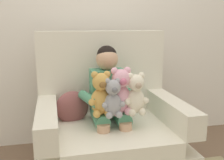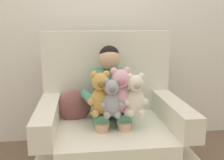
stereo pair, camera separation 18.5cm
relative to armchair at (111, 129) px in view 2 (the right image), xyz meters
The scene contains 8 objects.
back_wall 1.17m from the armchair, 90.00° to the left, with size 6.00×0.10×2.60m, color silver.
armchair is the anchor object (origin of this frame).
seated_child 0.28m from the armchair, 163.32° to the right, with size 0.45×0.39×0.82m.
plush_grey 0.37m from the armchair, 94.60° to the right, with size 0.16×0.13×0.27m.
plush_cream 0.40m from the armchair, 49.20° to the right, with size 0.18×0.15×0.30m.
plush_honey 0.37m from the armchair, 120.61° to the right, with size 0.19×0.15×0.32m.
plush_pink 0.37m from the armchair, 69.99° to the right, with size 0.20×0.16×0.34m.
throw_pillow 0.34m from the armchair, 161.07° to the left, with size 0.26×0.12×0.26m, color #8C4C4C.
Camera 2 is at (-0.23, -1.84, 1.14)m, focal length 41.84 mm.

